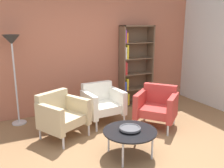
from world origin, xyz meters
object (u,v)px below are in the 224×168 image
(bookshelf_tall, at_px, (134,67))
(armchair_corner_red, at_px, (102,102))
(decorative_bowl, at_px, (130,128))
(armchair_near_window, at_px, (157,105))
(armchair_spare_guest, at_px, (61,114))
(coffee_table_low, at_px, (130,132))
(floor_lamp_torchiere, at_px, (12,51))

(bookshelf_tall, height_order, armchair_corner_red, bookshelf_tall)
(decorative_bowl, bearing_deg, armchair_near_window, 36.75)
(armchair_spare_guest, bearing_deg, bookshelf_tall, -1.20)
(bookshelf_tall, distance_m, armchair_spare_guest, 2.33)
(armchair_spare_guest, height_order, armchair_corner_red, same)
(coffee_table_low, bearing_deg, armchair_near_window, 36.75)
(armchair_spare_guest, distance_m, floor_lamp_torchiere, 1.53)
(armchair_near_window, bearing_deg, decorative_bowl, -94.07)
(bookshelf_tall, relative_size, armchair_near_window, 2.00)
(decorative_bowl, relative_size, armchair_spare_guest, 0.34)
(armchair_spare_guest, xyz_separation_m, armchair_near_window, (1.76, -0.31, 0.00))
(bookshelf_tall, xyz_separation_m, coffee_table_low, (-1.25, -2.11, -0.56))
(coffee_table_low, bearing_deg, armchair_corner_red, 85.08)
(coffee_table_low, relative_size, floor_lamp_torchiere, 0.46)
(decorative_bowl, relative_size, floor_lamp_torchiere, 0.18)
(coffee_table_low, height_order, armchair_spare_guest, armchair_spare_guest)
(armchair_corner_red, height_order, floor_lamp_torchiere, floor_lamp_torchiere)
(armchair_near_window, height_order, floor_lamp_torchiere, floor_lamp_torchiere)
(decorative_bowl, bearing_deg, armchair_spare_guest, 125.99)
(decorative_bowl, xyz_separation_m, armchair_corner_red, (0.12, 1.36, -0.02))
(armchair_near_window, bearing_deg, floor_lamp_torchiere, -158.14)
(bookshelf_tall, distance_m, floor_lamp_torchiere, 2.72)
(armchair_corner_red, xyz_separation_m, floor_lamp_torchiere, (-1.53, 0.63, 1.03))
(bookshelf_tall, bearing_deg, armchair_corner_red, -146.66)
(decorative_bowl, xyz_separation_m, armchair_spare_guest, (-0.77, 1.06, -0.02))
(armchair_corner_red, bearing_deg, coffee_table_low, -99.72)
(coffee_table_low, bearing_deg, armchair_spare_guest, 125.99)
(coffee_table_low, distance_m, decorative_bowl, 0.06)
(decorative_bowl, relative_size, armchair_near_window, 0.34)
(bookshelf_tall, xyz_separation_m, floor_lamp_torchiere, (-2.66, -0.12, 0.52))
(bookshelf_tall, distance_m, coffee_table_low, 2.51)
(armchair_spare_guest, relative_size, floor_lamp_torchiere, 0.53)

